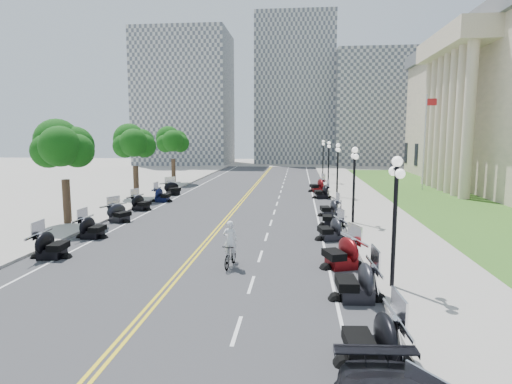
{
  "coord_description": "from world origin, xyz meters",
  "views": [
    {
      "loc": [
        4.99,
        -24.12,
        5.87
      ],
      "look_at": [
        2.13,
        4.61,
        2.0
      ],
      "focal_mm": 30.0,
      "sensor_mm": 36.0,
      "label": 1
    }
  ],
  "objects_px": {
    "flagpole": "(425,143)",
    "cyclist_rider": "(230,224)",
    "bicycle": "(230,255)",
    "motorcycle_n_3": "(357,279)"
  },
  "relations": [
    {
      "from": "flagpole",
      "to": "cyclist_rider",
      "type": "bearing_deg",
      "value": -119.86
    },
    {
      "from": "flagpole",
      "to": "motorcycle_n_3",
      "type": "bearing_deg",
      "value": -109.25
    },
    {
      "from": "cyclist_rider",
      "to": "bicycle",
      "type": "bearing_deg",
      "value": -0.0
    },
    {
      "from": "flagpole",
      "to": "cyclist_rider",
      "type": "height_order",
      "value": "flagpole"
    },
    {
      "from": "flagpole",
      "to": "bicycle",
      "type": "xyz_separation_m",
      "value": [
        -15.98,
        -27.83,
        -4.46
      ]
    },
    {
      "from": "flagpole",
      "to": "motorcycle_n_3",
      "type": "distance_m",
      "value": 33.29
    },
    {
      "from": "bicycle",
      "to": "cyclist_rider",
      "type": "relative_size",
      "value": 1.02
    },
    {
      "from": "flagpole",
      "to": "motorcycle_n_3",
      "type": "relative_size",
      "value": 4.51
    },
    {
      "from": "flagpole",
      "to": "cyclist_rider",
      "type": "xyz_separation_m",
      "value": [
        -15.98,
        -27.83,
        -3.03
      ]
    },
    {
      "from": "bicycle",
      "to": "flagpole",
      "type": "bearing_deg",
      "value": 66.55
    }
  ]
}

